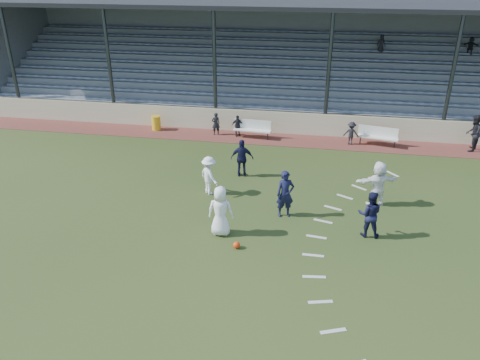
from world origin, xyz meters
name	(u,v)px	position (x,y,z in m)	size (l,w,h in m)	color
ground	(227,247)	(0.00, 0.00, 0.00)	(90.00, 90.00, 0.00)	#2D3C18
cinder_track	(266,139)	(0.00, 10.50, 0.01)	(34.00, 2.00, 0.02)	brown
retaining_wall	(269,122)	(0.00, 11.55, 0.60)	(34.00, 0.18, 1.20)	beige
bench_left	(252,127)	(-0.76, 10.54, 0.58)	(2.03, 0.61, 0.95)	silver
bench_right	(378,134)	(5.71, 10.56, 0.58)	(2.04, 0.84, 0.95)	silver
trash_bin	(156,123)	(-6.23, 10.84, 0.41)	(0.49, 0.49, 0.79)	gold
football	(237,245)	(0.33, -0.01, 0.12)	(0.23, 0.23, 0.23)	red
player_white_lead	(221,211)	(-0.37, 0.78, 0.90)	(0.88, 0.57, 1.80)	white
player_navy_lead	(285,194)	(1.69, 2.43, 0.90)	(0.66, 0.43, 1.80)	#131434
player_navy_mid	(370,214)	(4.64, 1.57, 0.83)	(0.81, 0.63, 1.67)	#131434
player_white_wing	(209,175)	(-1.48, 3.74, 0.80)	(1.03, 0.59, 1.60)	white
player_navy_wing	(242,158)	(-0.47, 5.66, 0.84)	(0.99, 0.41, 1.68)	#131434
player_white_back	(378,184)	(5.11, 3.93, 0.90)	(1.68, 0.53, 1.81)	white
official	(473,133)	(10.22, 10.57, 0.93)	(0.88, 0.69, 1.82)	black
sub_left_near	(216,124)	(-2.78, 10.65, 0.63)	(0.45, 0.29, 1.23)	black
sub_left_far	(238,126)	(-1.57, 10.65, 0.59)	(0.67, 0.28, 1.14)	black
sub_right	(351,133)	(4.37, 10.43, 0.62)	(0.77, 0.44, 1.20)	black
grandstand	(279,74)	(0.00, 16.26, 2.20)	(34.60, 9.00, 6.61)	gray
penalty_arc	(353,259)	(4.12, 0.00, 0.01)	(3.89, 14.63, 0.01)	silver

